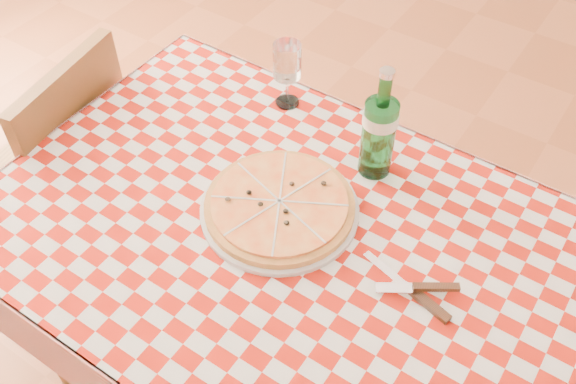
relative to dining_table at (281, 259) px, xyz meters
name	(u,v)px	position (x,y,z in m)	size (l,w,h in m)	color
dining_table	(281,259)	(0.00, 0.00, 0.00)	(1.20, 0.80, 0.75)	brown
tablecloth	(280,233)	(0.00, 0.00, 0.09)	(1.30, 0.90, 0.01)	#981309
chair_far	(65,165)	(-0.78, 0.02, -0.16)	(0.45, 0.45, 0.87)	brown
pizza_plate	(280,205)	(-0.03, 0.05, 0.12)	(0.35, 0.35, 0.05)	#C68B42
water_bottle	(380,123)	(0.08, 0.28, 0.24)	(0.08, 0.08, 0.28)	#1A6A2B
wine_glass	(287,75)	(-0.23, 0.37, 0.19)	(0.07, 0.07, 0.18)	white
cutlery	(412,288)	(0.30, 0.02, 0.11)	(0.23, 0.19, 0.03)	silver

